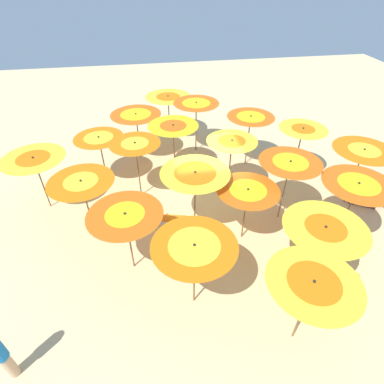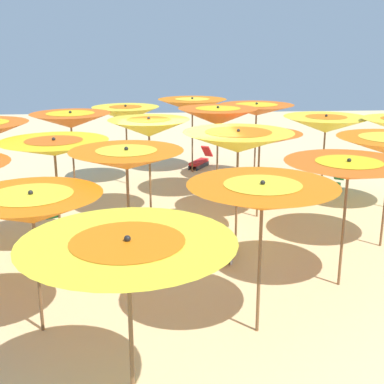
% 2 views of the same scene
% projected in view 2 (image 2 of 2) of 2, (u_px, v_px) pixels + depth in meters
% --- Properties ---
extents(ground, '(40.90, 40.90, 0.04)m').
position_uv_depth(ground, '(176.00, 232.00, 11.80)').
color(ground, beige).
extents(beach_umbrella_0, '(2.24, 2.24, 2.30)m').
position_uv_depth(beach_umbrella_0, '(128.00, 257.00, 5.25)').
color(beach_umbrella_0, brown).
rests_on(beach_umbrella_0, ground).
extents(beach_umbrella_1, '(2.12, 2.12, 2.34)m').
position_uv_depth(beach_umbrella_1, '(262.00, 197.00, 7.17)').
color(beach_umbrella_1, brown).
rests_on(beach_umbrella_1, ground).
extents(beach_umbrella_2, '(2.16, 2.16, 2.31)m').
position_uv_depth(beach_umbrella_2, '(348.00, 170.00, 8.64)').
color(beach_umbrella_2, brown).
rests_on(beach_umbrella_2, ground).
extents(beach_umbrella_5, '(2.00, 2.00, 2.19)m').
position_uv_depth(beach_umbrella_5, '(32.00, 208.00, 7.23)').
color(beach_umbrella_5, brown).
rests_on(beach_umbrella_5, ground).
extents(beach_umbrella_6, '(1.92, 1.92, 2.49)m').
position_uv_depth(beach_umbrella_6, '(127.00, 160.00, 8.63)').
color(beach_umbrella_6, brown).
rests_on(beach_umbrella_6, ground).
extents(beach_umbrella_7, '(2.30, 2.30, 2.46)m').
position_uv_depth(beach_umbrella_7, '(238.00, 142.00, 10.64)').
color(beach_umbrella_7, brown).
rests_on(beach_umbrella_7, ground).
extents(beach_umbrella_8, '(2.02, 2.02, 2.16)m').
position_uv_depth(beach_umbrella_8, '(260.00, 139.00, 12.26)').
color(beach_umbrella_8, brown).
rests_on(beach_umbrella_8, ground).
extents(beach_umbrella_9, '(2.27, 2.27, 2.31)m').
position_uv_depth(beach_umbrella_9, '(326.00, 124.00, 13.79)').
color(beach_umbrella_9, brown).
rests_on(beach_umbrella_9, ground).
extents(beach_umbrella_11, '(2.13, 2.13, 2.39)m').
position_uv_depth(beach_umbrella_11, '(54.00, 148.00, 10.07)').
color(beach_umbrella_11, brown).
rests_on(beach_umbrella_11, ground).
extents(beach_umbrella_12, '(1.94, 1.94, 2.48)m').
position_uv_depth(beach_umbrella_12, '(149.00, 128.00, 12.13)').
color(beach_umbrella_12, brown).
rests_on(beach_umbrella_12, ground).
extents(beach_umbrella_13, '(2.12, 2.12, 2.54)m').
position_uv_depth(beach_umbrella_13, '(218.00, 116.00, 13.72)').
color(beach_umbrella_13, brown).
rests_on(beach_umbrella_13, ground).
extents(beach_umbrella_14, '(2.23, 2.23, 2.43)m').
position_uv_depth(beach_umbrella_14, '(256.00, 110.00, 15.42)').
color(beach_umbrella_14, brown).
rests_on(beach_umbrella_14, ground).
extents(beach_umbrella_17, '(2.07, 2.07, 2.46)m').
position_uv_depth(beach_umbrella_17, '(71.00, 120.00, 13.31)').
color(beach_umbrella_17, brown).
rests_on(beach_umbrella_17, ground).
extents(beach_umbrella_18, '(1.98, 1.98, 2.40)m').
position_uv_depth(beach_umbrella_18, '(126.00, 114.00, 15.16)').
color(beach_umbrella_18, brown).
rests_on(beach_umbrella_18, ground).
extents(beach_umbrella_19, '(2.21, 2.21, 2.46)m').
position_uv_depth(beach_umbrella_19, '(192.00, 105.00, 16.58)').
color(beach_umbrella_19, brown).
rests_on(beach_umbrella_19, ground).
extents(lounger_0, '(1.18, 0.85, 0.61)m').
position_uv_depth(lounger_0, '(61.00, 227.00, 11.48)').
color(lounger_0, silver).
rests_on(lounger_0, ground).
extents(lounger_1, '(1.29, 0.60, 0.59)m').
position_uv_depth(lounger_1, '(226.00, 247.00, 10.38)').
color(lounger_1, silver).
rests_on(lounger_1, ground).
extents(lounger_2, '(1.19, 0.95, 0.64)m').
position_uv_depth(lounger_2, '(333.00, 186.00, 14.77)').
color(lounger_2, silver).
rests_on(lounger_2, ground).
extents(lounger_3, '(1.33, 0.97, 0.66)m').
position_uv_depth(lounger_3, '(200.00, 161.00, 17.83)').
color(lounger_3, '#333338').
rests_on(lounger_3, ground).
extents(beach_ball, '(0.27, 0.27, 0.27)m').
position_uv_depth(beach_ball, '(313.00, 179.00, 15.74)').
color(beach_ball, yellow).
rests_on(beach_ball, ground).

